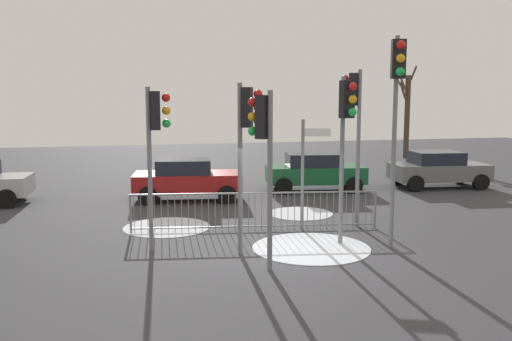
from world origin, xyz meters
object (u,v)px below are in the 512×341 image
(traffic_light_rear_right, at_px, (397,95))
(traffic_light_foreground_right, at_px, (264,139))
(car_red_trailing, at_px, (187,179))
(car_green_far, at_px, (314,171))
(traffic_light_foreground_left, at_px, (247,130))
(car_grey_mid, at_px, (438,169))
(bare_tree_left, at_px, (407,112))
(traffic_light_mid_right, at_px, (354,112))
(traffic_light_mid_left, at_px, (155,132))
(traffic_light_rear_left, at_px, (346,123))
(direction_sign_post, at_px, (305,169))

(traffic_light_rear_right, xyz_separation_m, traffic_light_foreground_right, (-3.42, -0.76, -0.92))
(traffic_light_foreground_right, bearing_deg, car_red_trailing, 47.34)
(traffic_light_foreground_right, distance_m, car_green_far, 10.32)
(traffic_light_foreground_left, distance_m, car_grey_mid, 12.37)
(car_red_trailing, relative_size, bare_tree_left, 0.73)
(traffic_light_mid_right, distance_m, car_green_far, 6.41)
(traffic_light_mid_left, bearing_deg, traffic_light_foreground_right, 50.97)
(traffic_light_mid_left, bearing_deg, traffic_light_foreground_left, 70.52)
(traffic_light_rear_left, xyz_separation_m, direction_sign_post, (-0.45, 1.72, -1.33))
(traffic_light_rear_right, xyz_separation_m, car_grey_mid, (6.13, 7.77, -2.94))
(traffic_light_foreground_left, relative_size, bare_tree_left, 0.73)
(car_green_far, bearing_deg, traffic_light_foreground_right, -106.97)
(traffic_light_mid_right, height_order, traffic_light_rear_right, traffic_light_rear_right)
(traffic_light_mid_right, distance_m, traffic_light_mid_left, 5.71)
(traffic_light_mid_right, bearing_deg, traffic_light_foreground_right, 170.15)
(traffic_light_rear_left, distance_m, traffic_light_foreground_right, 2.80)
(traffic_light_rear_left, distance_m, traffic_light_foreground_left, 2.55)
(car_green_far, distance_m, car_red_trailing, 5.15)
(traffic_light_rear_left, distance_m, car_red_trailing, 7.90)
(traffic_light_mid_left, bearing_deg, traffic_light_rear_right, 82.04)
(traffic_light_rear_left, bearing_deg, traffic_light_mid_right, -128.57)
(traffic_light_foreground_right, distance_m, car_red_trailing, 8.55)
(traffic_light_rear_left, xyz_separation_m, traffic_light_foreground_left, (-2.53, -0.26, -0.13))
(traffic_light_mid_left, distance_m, traffic_light_foreground_right, 2.91)
(traffic_light_mid_right, xyz_separation_m, traffic_light_rear_left, (-1.04, -1.89, -0.19))
(traffic_light_mid_right, bearing_deg, bare_tree_left, 3.17)
(traffic_light_rear_right, relative_size, bare_tree_left, 0.93)
(traffic_light_foreground_right, bearing_deg, direction_sign_post, 10.23)
(traffic_light_rear_right, distance_m, car_red_trailing, 9.05)
(direction_sign_post, bearing_deg, traffic_light_foreground_right, -101.35)
(traffic_light_rear_left, bearing_deg, traffic_light_foreground_right, 19.88)
(traffic_light_rear_right, height_order, traffic_light_foreground_right, traffic_light_rear_right)
(car_grey_mid, xyz_separation_m, bare_tree_left, (4.04, 9.93, 1.96))
(traffic_light_rear_left, distance_m, direction_sign_post, 2.22)
(car_grey_mid, bearing_deg, traffic_light_foreground_right, -131.66)
(traffic_light_mid_right, height_order, traffic_light_mid_left, traffic_light_mid_right)
(car_green_far, height_order, car_red_trailing, same)
(traffic_light_rear_left, relative_size, bare_tree_left, 0.76)
(traffic_light_foreground_right, relative_size, car_red_trailing, 0.95)
(traffic_light_foreground_right, bearing_deg, traffic_light_rear_left, -17.63)
(traffic_light_mid_left, bearing_deg, car_grey_mid, 124.09)
(traffic_light_foreground_right, bearing_deg, traffic_light_mid_left, 88.93)
(direction_sign_post, bearing_deg, traffic_light_foreground_left, -115.29)
(car_green_far, xyz_separation_m, bare_tree_left, (9.15, 9.36, 1.96))
(traffic_light_foreground_left, relative_size, direction_sign_post, 1.30)
(traffic_light_rear_left, relative_size, traffic_light_foreground_left, 1.04)
(traffic_light_rear_left, bearing_deg, car_red_trailing, -75.67)
(traffic_light_mid_left, xyz_separation_m, car_grey_mid, (11.64, 6.52, -2.09))
(traffic_light_mid_left, xyz_separation_m, traffic_light_rear_left, (4.52, -0.64, 0.19))
(car_green_far, xyz_separation_m, car_red_trailing, (-5.09, -0.82, 0.00))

